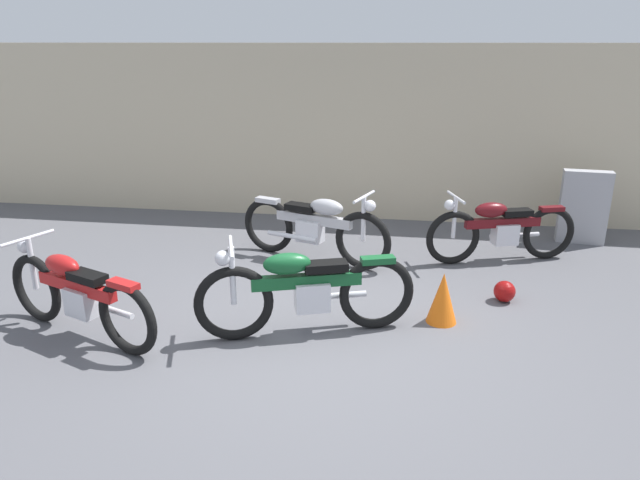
% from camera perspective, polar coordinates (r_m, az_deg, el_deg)
% --- Properties ---
extents(ground_plane, '(40.00, 40.00, 0.00)m').
position_cam_1_polar(ground_plane, '(5.97, -0.29, -9.11)').
color(ground_plane, '#56565B').
extents(building_wall, '(18.00, 0.30, 2.79)m').
position_cam_1_polar(building_wall, '(9.60, 3.67, 10.45)').
color(building_wall, beige).
rests_on(building_wall, ground_plane).
extents(stone_marker, '(0.68, 0.27, 1.07)m').
position_cam_1_polar(stone_marker, '(9.23, 24.51, 2.96)').
color(stone_marker, '#9E9EA3').
rests_on(stone_marker, ground_plane).
extents(helmet, '(0.24, 0.24, 0.24)m').
position_cam_1_polar(helmet, '(6.92, 17.69, -4.84)').
color(helmet, maroon).
rests_on(helmet, ground_plane).
extents(traffic_cone, '(0.32, 0.32, 0.55)m').
position_cam_1_polar(traffic_cone, '(6.20, 11.97, -5.59)').
color(traffic_cone, orange).
rests_on(traffic_cone, ground_plane).
extents(motorcycle_maroon, '(2.01, 0.83, 0.93)m').
position_cam_1_polar(motorcycle_maroon, '(8.04, 17.34, 1.01)').
color(motorcycle_maroon, black).
rests_on(motorcycle_maroon, ground_plane).
extents(motorcycle_silver, '(2.11, 0.94, 0.99)m').
position_cam_1_polar(motorcycle_silver, '(7.70, -0.51, 1.32)').
color(motorcycle_silver, black).
rests_on(motorcycle_silver, ground_plane).
extents(motorcycle_green, '(2.13, 0.92, 0.99)m').
position_cam_1_polar(motorcycle_green, '(5.75, -1.50, -4.95)').
color(motorcycle_green, black).
rests_on(motorcycle_green, ground_plane).
extents(motorcycle_red, '(1.97, 0.97, 0.94)m').
position_cam_1_polar(motorcycle_red, '(6.20, -22.79, -4.94)').
color(motorcycle_red, black).
rests_on(motorcycle_red, ground_plane).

